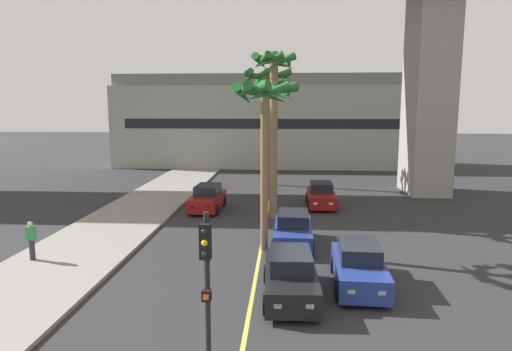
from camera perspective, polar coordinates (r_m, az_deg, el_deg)
sidewalk_left at (r=21.20m, az=-22.01°, el=-9.15°), size 4.80×80.00×0.15m
lane_stripe_center at (r=26.87m, az=1.46°, el=-4.92°), size 0.14×56.00×0.01m
pier_building_backdrop at (r=49.04m, az=2.64°, el=6.98°), size 34.68×8.04×9.79m
car_queue_front at (r=16.59m, az=13.12°, el=-11.36°), size 1.96×4.16×1.56m
car_queue_second at (r=27.86m, az=-6.27°, el=-2.97°), size 1.96×4.16×1.56m
car_queue_third at (r=15.32m, az=4.46°, el=-12.87°), size 1.96×4.16×1.56m
car_queue_fourth at (r=28.98m, az=8.38°, el=-2.55°), size 1.87×4.12×1.56m
car_queue_fifth at (r=20.70m, az=4.78°, el=-7.08°), size 1.88×4.12×1.56m
traffic_light_median_near at (r=9.73m, az=-6.38°, el=-13.33°), size 0.24×0.37×4.20m
palm_tree_near_median at (r=19.17m, az=0.99°, el=8.78°), size 3.01×3.05×7.54m
palm_tree_mid_median at (r=30.09m, az=1.47°, el=9.52°), size 3.50×3.64×8.98m
palm_tree_far_median at (r=36.14m, az=2.03°, el=9.86°), size 2.84×2.84×8.71m
palm_tree_farthest_median at (r=25.00m, az=2.30°, el=10.22°), size 2.61×2.66×9.45m
pedestrian_near_crosswalk at (r=20.47m, az=-27.00°, el=-7.41°), size 0.34×0.22×1.62m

